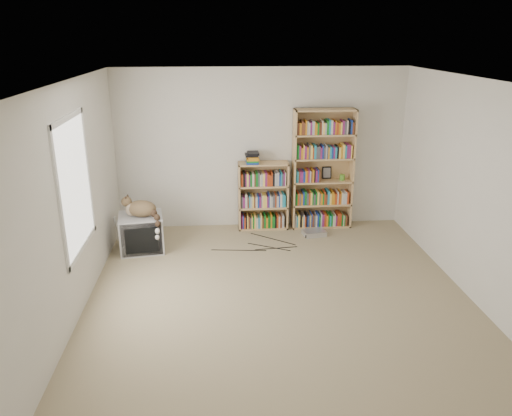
{
  "coord_description": "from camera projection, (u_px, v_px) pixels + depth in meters",
  "views": [
    {
      "loc": [
        -0.69,
        -5.13,
        2.95
      ],
      "look_at": [
        -0.2,
        1.0,
        0.8
      ],
      "focal_mm": 35.0,
      "sensor_mm": 36.0,
      "label": 1
    }
  ],
  "objects": [
    {
      "name": "bookcase_tall",
      "position": [
        322.0,
        172.0,
        7.85
      ],
      "size": [
        0.94,
        0.3,
        1.89
      ],
      "color": "tan",
      "rests_on": "floor"
    },
    {
      "name": "cat",
      "position": [
        144.0,
        212.0,
        6.96
      ],
      "size": [
        0.61,
        0.54,
        0.51
      ],
      "rotation": [
        0.0,
        0.0,
        -0.17
      ],
      "color": "#382417",
      "rests_on": "crt_tv"
    },
    {
      "name": "floor",
      "position": [
        280.0,
        300.0,
        5.85
      ],
      "size": [
        4.5,
        5.0,
        0.01
      ],
      "primitive_type": "cube",
      "color": "tan",
      "rests_on": "ground"
    },
    {
      "name": "framed_print",
      "position": [
        327.0,
        173.0,
        7.94
      ],
      "size": [
        0.15,
        0.05,
        0.19
      ],
      "primitive_type": "cube",
      "rotation": [
        -0.17,
        0.0,
        0.0
      ],
      "color": "black",
      "rests_on": "bookcase_tall"
    },
    {
      "name": "wall_left",
      "position": [
        71.0,
        204.0,
        5.27
      ],
      "size": [
        0.02,
        5.0,
        2.5
      ],
      "primitive_type": "cube",
      "color": "silver",
      "rests_on": "floor"
    },
    {
      "name": "bookcase_short",
      "position": [
        263.0,
        198.0,
        7.91
      ],
      "size": [
        0.78,
        0.3,
        1.07
      ],
      "color": "tan",
      "rests_on": "floor"
    },
    {
      "name": "wall_right",
      "position": [
        480.0,
        194.0,
        5.61
      ],
      "size": [
        0.02,
        5.0,
        2.5
      ],
      "primitive_type": "cube",
      "color": "silver",
      "rests_on": "floor"
    },
    {
      "name": "dvd_player",
      "position": [
        314.0,
        233.0,
        7.73
      ],
      "size": [
        0.38,
        0.3,
        0.08
      ],
      "primitive_type": "cube",
      "rotation": [
        0.0,
        0.0,
        0.17
      ],
      "color": "#B9BABE",
      "rests_on": "floor"
    },
    {
      "name": "green_mug",
      "position": [
        342.0,
        177.0,
        7.88
      ],
      "size": [
        0.08,
        0.08,
        0.09
      ],
      "primitive_type": "cylinder",
      "color": "#549A2C",
      "rests_on": "bookcase_tall"
    },
    {
      "name": "wall_back",
      "position": [
        261.0,
        149.0,
        7.8
      ],
      "size": [
        4.5,
        0.02,
        2.5
      ],
      "primitive_type": "cube",
      "color": "silver",
      "rests_on": "floor"
    },
    {
      "name": "crt_tv",
      "position": [
        142.0,
        233.0,
        7.15
      ],
      "size": [
        0.68,
        0.63,
        0.53
      ],
      "rotation": [
        0.0,
        0.0,
        0.14
      ],
      "color": "#AFAEB1",
      "rests_on": "floor"
    },
    {
      "name": "window",
      "position": [
        75.0,
        185.0,
        5.41
      ],
      "size": [
        0.02,
        1.22,
        1.52
      ],
      "primitive_type": "cube",
      "color": "white",
      "rests_on": "wall_left"
    },
    {
      "name": "ceiling",
      "position": [
        284.0,
        82.0,
        5.03
      ],
      "size": [
        4.5,
        5.0,
        0.02
      ],
      "primitive_type": "cube",
      "color": "white",
      "rests_on": "wall_back"
    },
    {
      "name": "wall_front",
      "position": [
        333.0,
        325.0,
        3.09
      ],
      "size": [
        4.5,
        0.02,
        2.5
      ],
      "primitive_type": "cube",
      "color": "silver",
      "rests_on": "floor"
    },
    {
      "name": "floor_cables",
      "position": [
        251.0,
        242.0,
        7.49
      ],
      "size": [
        1.2,
        0.7,
        0.01
      ],
      "primitive_type": null,
      "color": "black",
      "rests_on": "floor"
    },
    {
      "name": "wall_outlet",
      "position": [
        115.0,
        221.0,
        7.42
      ],
      "size": [
        0.01,
        0.08,
        0.13
      ],
      "primitive_type": "cube",
      "color": "silver",
      "rests_on": "wall_left"
    },
    {
      "name": "book_stack",
      "position": [
        252.0,
        158.0,
        7.66
      ],
      "size": [
        0.2,
        0.26,
        0.17
      ],
      "primitive_type": "cube",
      "color": "#A73916",
      "rests_on": "bookcase_short"
    }
  ]
}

